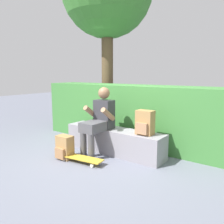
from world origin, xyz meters
TOP-DOWN VIEW (x-y plane):
  - ground_plane at (0.00, 0.00)m, footprint 24.00×24.00m
  - bench_main at (0.00, 0.36)m, footprint 1.94×0.42m
  - person_skater at (-0.17, 0.15)m, footprint 0.49×0.62m
  - skateboard_near_person at (-0.15, -0.35)m, footprint 0.82×0.31m
  - backpack_on_bench at (0.64, 0.35)m, footprint 0.28×0.23m
  - backpack_on_ground at (-0.49, -0.38)m, footprint 0.28×0.23m
  - hedge_row at (-0.02, 1.15)m, footprint 4.39×0.76m

SIDE VIEW (x-z plane):
  - ground_plane at x=0.00m, z-range 0.00..0.00m
  - skateboard_near_person at x=-0.15m, z-range 0.03..0.12m
  - backpack_on_ground at x=-0.49m, z-range -0.01..0.39m
  - bench_main at x=0.00m, z-range 0.00..0.45m
  - hedge_row at x=-0.02m, z-range 0.00..1.20m
  - backpack_on_bench at x=0.64m, z-range 0.44..0.84m
  - person_skater at x=-0.17m, z-range 0.05..1.25m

